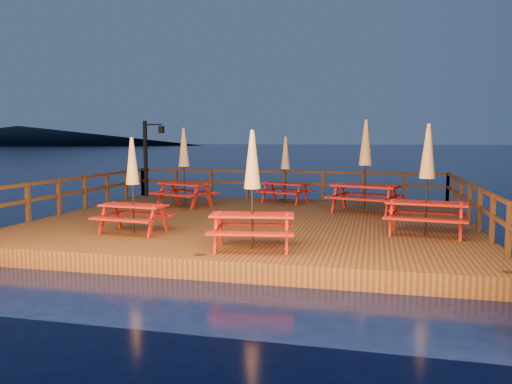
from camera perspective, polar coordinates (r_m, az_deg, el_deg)
ground at (r=14.38m, az=-0.19°, el=-4.66°), size 500.00×500.00×0.00m
deck at (r=14.34m, az=-0.19°, el=-3.88°), size 12.00×10.00×0.40m
deck_piles at (r=14.44m, az=-0.19°, el=-5.83°), size 11.44×9.44×1.40m
railing at (r=15.93m, az=1.31°, el=0.61°), size 11.80×9.75×1.10m
lamp_post at (r=20.26m, az=-12.12°, el=4.56°), size 0.85×0.18×3.00m
headland_left at (r=261.12m, az=-25.48°, el=5.85°), size 180.00×84.00×9.00m
picnic_table_0 at (r=12.39m, az=-13.91°, el=0.92°), size 1.75×1.49×2.31m
picnic_table_1 at (r=12.42m, az=18.97°, el=1.54°), size 2.02×1.74×2.63m
picnic_table_2 at (r=10.23m, az=-0.43°, el=0.47°), size 1.92×1.66×2.46m
picnic_table_3 at (r=16.98m, az=-8.22°, el=2.96°), size 2.28×2.10×2.65m
picnic_table_4 at (r=17.88m, az=3.38°, el=2.69°), size 2.02×1.84×2.36m
picnic_table_5 at (r=15.71m, az=12.38°, el=3.05°), size 2.41×2.18×2.87m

